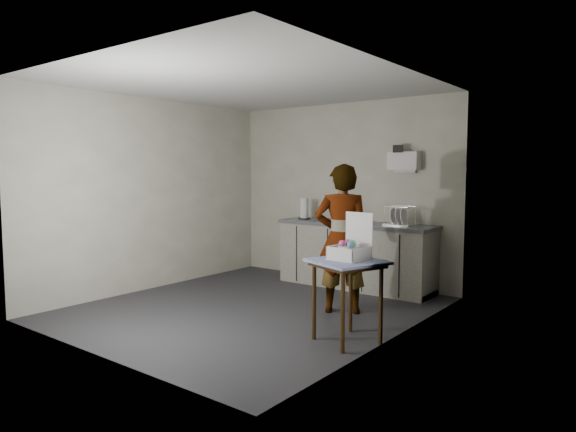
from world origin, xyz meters
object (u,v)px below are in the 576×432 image
Objects in this scene: kitchen_counter at (355,257)px; soda_can at (355,217)px; paper_towel at (304,209)px; side_table at (347,271)px; bakery_box at (350,249)px; dish_rack at (399,221)px; standing_man at (342,239)px; soap_bottle at (344,211)px; dark_bottle at (341,212)px.

soda_can is (-0.06, 0.07, 0.55)m from kitchen_counter.
kitchen_counter is 1.05m from paper_towel.
paper_towel is (-1.95, 2.01, 0.37)m from side_table.
bakery_box is at bearing -61.26° from kitchen_counter.
dish_rack is (-0.46, 2.07, 0.28)m from side_table.
standing_man reaches higher than dish_rack.
kitchen_counter is 1.32× the size of standing_man.
kitchen_counter reaches higher than side_table.
bakery_box reaches higher than paper_towel.
soap_bottle is 0.85× the size of dish_rack.
standing_man is 1.80m from paper_towel.
standing_man is at bearing -95.83° from dish_rack.
kitchen_counter is at bearing 8.65° from soap_bottle.
kitchen_counter is 7.22× the size of soap_bottle.
paper_towel is 0.69× the size of bakery_box.
soap_bottle is 0.81m from dish_rack.
bakery_box is (-0.01, 0.06, 0.20)m from side_table.
paper_towel is at bearing -177.60° from kitchen_counter.
dark_bottle reaches higher than kitchen_counter.
bakery_box is (1.26, -1.96, -0.18)m from soap_bottle.
paper_towel is (-0.61, -0.04, 0.02)m from dark_bottle.
soap_bottle is 2.34m from bakery_box.
bakery_box is (1.94, -1.95, -0.17)m from paper_towel.
side_table is at bearing -61.37° from soda_can.
bakery_box is at bearing -77.40° from dish_rack.
paper_towel reaches higher than kitchen_counter.
soda_can is (-1.16, 2.12, 0.29)m from side_table.
dish_rack is (0.12, 1.22, 0.12)m from standing_man.
side_table is 2.43m from soda_can.
soda_can is at bearing -96.24° from standing_man.
side_table is 0.21m from bakery_box.
soap_bottle is 0.08m from dark_bottle.
dish_rack is at bearing -126.41° from standing_man.
dish_rack is (0.64, 0.02, 0.54)m from kitchen_counter.
side_table is 3.14× the size of dark_bottle.
soda_can is 0.29× the size of bakery_box.
bakery_box reaches higher than side_table.
dark_bottle is 2.39m from bakery_box.
kitchen_counter is 2.86× the size of side_table.
soda_can is 0.35× the size of dish_rack.
bakery_box is at bearing -57.39° from soap_bottle.
kitchen_counter is 0.66m from soap_bottle.
soap_bottle is 1.24× the size of dark_bottle.
kitchen_counter is 1.37m from standing_man.
side_table is at bearing -56.94° from dark_bottle.
soap_bottle is 2.44× the size of soda_can.
standing_man reaches higher than paper_towel.
side_table is 2.42m from soap_bottle.
dark_bottle is at bearing 179.97° from kitchen_counter.
paper_towel reaches higher than soda_can.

